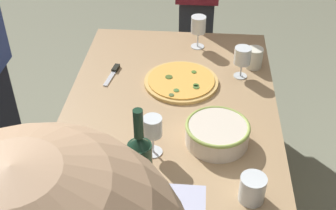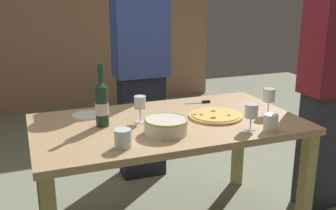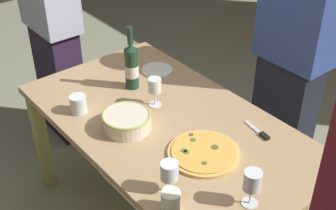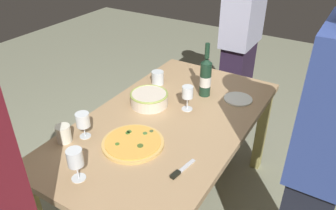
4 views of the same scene
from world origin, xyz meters
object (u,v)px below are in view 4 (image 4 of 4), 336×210
at_px(cup_amber, 64,134).
at_px(person_guest_left, 241,40).
at_px(pizza, 133,143).
at_px(wine_glass_by_bottle, 83,121).
at_px(person_host, 321,160).
at_px(cup_ceramic, 158,78).
at_px(wine_glass_near_pizza, 188,93).
at_px(serving_bowl, 149,98).
at_px(pizza_knife, 180,171).
at_px(wine_glass_far_left, 75,159).
at_px(side_plate, 238,99).
at_px(wine_bottle, 206,77).
at_px(dining_table, 168,132).

distance_m(cup_amber, person_guest_left, 1.72).
relative_size(pizza, wine_glass_by_bottle, 2.25).
distance_m(wine_glass_by_bottle, person_host, 1.19).
distance_m(cup_amber, cup_ceramic, 0.83).
bearing_deg(wine_glass_near_pizza, person_guest_left, -177.21).
height_order(serving_bowl, pizza_knife, serving_bowl).
bearing_deg(wine_glass_far_left, pizza_knife, 126.47).
bearing_deg(wine_glass_far_left, person_guest_left, 177.23).
xyz_separation_m(wine_glass_by_bottle, person_guest_left, (-1.59, 0.30, 0.02)).
relative_size(pizza, person_guest_left, 0.20).
bearing_deg(serving_bowl, side_plate, 127.42).
bearing_deg(side_plate, wine_glass_near_pizza, -39.61).
xyz_separation_m(wine_bottle, cup_amber, (0.86, -0.42, -0.09)).
xyz_separation_m(dining_table, wine_glass_by_bottle, (0.38, -0.30, 0.19)).
bearing_deg(pizza_knife, wine_glass_near_pizza, -154.92).
bearing_deg(wine_glass_near_pizza, cup_ceramic, -119.61).
xyz_separation_m(serving_bowl, cup_amber, (0.56, -0.18, 0.00)).
xyz_separation_m(wine_glass_by_bottle, pizza_knife, (-0.02, 0.59, -0.10)).
distance_m(wine_bottle, side_plate, 0.26).
distance_m(serving_bowl, side_plate, 0.59).
height_order(wine_glass_near_pizza, person_guest_left, person_guest_left).
relative_size(serving_bowl, side_plate, 1.31).
relative_size(cup_amber, cup_ceramic, 1.02).
bearing_deg(cup_amber, wine_glass_by_bottle, 143.99).
distance_m(wine_glass_near_pizza, wine_glass_far_left, 0.82).
distance_m(wine_glass_near_pizza, side_plate, 0.38).
bearing_deg(side_plate, wine_glass_by_bottle, -34.98).
xyz_separation_m(pizza, person_host, (-0.21, 0.89, 0.12)).
distance_m(wine_glass_near_pizza, cup_ceramic, 0.40).
relative_size(cup_ceramic, person_host, 0.06).
xyz_separation_m(person_host, person_guest_left, (-1.30, -0.86, -0.01)).
distance_m(wine_bottle, wine_glass_by_bottle, 0.85).
bearing_deg(person_host, serving_bowl, -3.45).
bearing_deg(cup_ceramic, dining_table, 40.35).
distance_m(dining_table, cup_amber, 0.62).
height_order(wine_glass_by_bottle, person_guest_left, person_guest_left).
bearing_deg(cup_ceramic, pizza_knife, 39.42).
relative_size(wine_bottle, person_host, 0.21).
xyz_separation_m(serving_bowl, side_plate, (-0.36, 0.47, -0.04)).
distance_m(wine_glass_by_bottle, cup_amber, 0.12).
bearing_deg(dining_table, wine_glass_far_left, -8.71).
distance_m(pizza, cup_ceramic, 0.72).
distance_m(dining_table, cup_ceramic, 0.49).
bearing_deg(pizza_knife, cup_ceramic, -140.58).
relative_size(wine_bottle, cup_amber, 3.75).
relative_size(wine_bottle, person_guest_left, 0.21).
relative_size(dining_table, wine_glass_near_pizza, 9.96).
xyz_separation_m(wine_bottle, wine_glass_by_bottle, (0.77, -0.36, -0.03)).
bearing_deg(wine_bottle, person_host, 58.89).
relative_size(pizza, cup_ceramic, 3.52).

